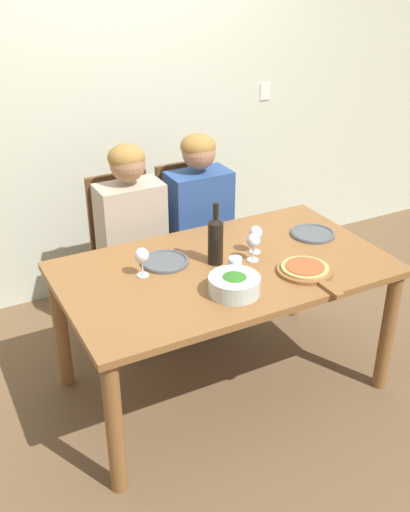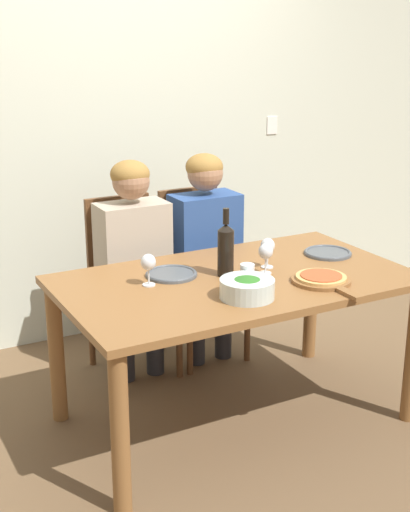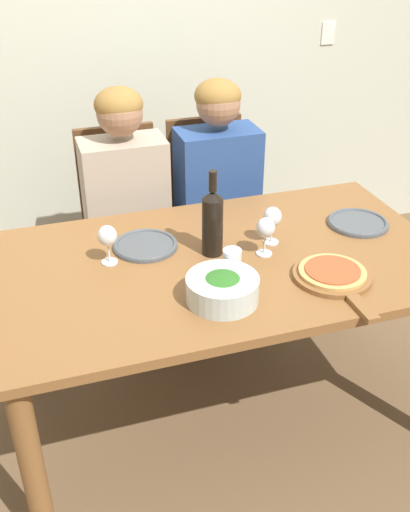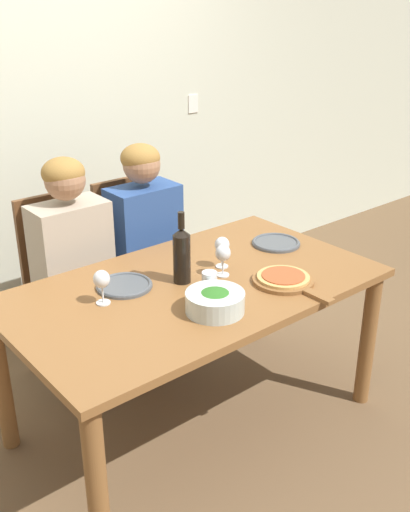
{
  "view_description": "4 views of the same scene",
  "coord_description": "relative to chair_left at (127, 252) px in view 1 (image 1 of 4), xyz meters",
  "views": [
    {
      "loc": [
        -1.32,
        -2.31,
        2.19
      ],
      "look_at": [
        -0.1,
        0.03,
        0.82
      ],
      "focal_mm": 42.0,
      "sensor_mm": 36.0,
      "label": 1
    },
    {
      "loc": [
        -1.64,
        -2.73,
        1.87
      ],
      "look_at": [
        -0.13,
        0.07,
        0.86
      ],
      "focal_mm": 50.0,
      "sensor_mm": 36.0,
      "label": 2
    },
    {
      "loc": [
        -0.64,
        -1.79,
        1.89
      ],
      "look_at": [
        -0.08,
        -0.03,
        0.79
      ],
      "focal_mm": 42.0,
      "sensor_mm": 36.0,
      "label": 3
    },
    {
      "loc": [
        -1.49,
        -1.87,
        1.93
      ],
      "look_at": [
        0.06,
        -0.01,
        0.88
      ],
      "focal_mm": 42.0,
      "sensor_mm": 36.0,
      "label": 4
    }
  ],
  "objects": [
    {
      "name": "dining_table",
      "position": [
        0.23,
        -0.81,
        0.13
      ],
      "size": [
        1.66,
        0.96,
        0.75
      ],
      "color": "brown",
      "rests_on": "ground"
    },
    {
      "name": "broccoli_bowl",
      "position": [
        0.14,
        -1.06,
        0.28
      ],
      "size": [
        0.24,
        0.24,
        0.09
      ],
      "color": "silver",
      "rests_on": "dining_table"
    },
    {
      "name": "back_wall",
      "position": [
        0.23,
        0.59,
        0.83
      ],
      "size": [
        10.0,
        0.06,
        2.7
      ],
      "color": "beige",
      "rests_on": "ground"
    },
    {
      "name": "water_tumbler",
      "position": [
        0.22,
        -0.93,
        0.28
      ],
      "size": [
        0.07,
        0.07,
        0.1
      ],
      "color": "silver",
      "rests_on": "dining_table"
    },
    {
      "name": "wine_glass_centre",
      "position": [
        0.38,
        -0.83,
        0.34
      ],
      "size": [
        0.07,
        0.07,
        0.15
      ],
      "color": "silver",
      "rests_on": "dining_table"
    },
    {
      "name": "wine_glass_left",
      "position": [
        -0.18,
        -0.71,
        0.34
      ],
      "size": [
        0.07,
        0.07,
        0.15
      ],
      "color": "silver",
      "rests_on": "dining_table"
    },
    {
      "name": "pizza_on_board",
      "position": [
        0.55,
        -1.06,
        0.25
      ],
      "size": [
        0.28,
        0.42,
        0.04
      ],
      "color": "brown",
      "rests_on": "dining_table"
    },
    {
      "name": "person_man",
      "position": [
        0.45,
        -0.12,
        0.22
      ],
      "size": [
        0.47,
        0.51,
        1.22
      ],
      "color": "#28282D",
      "rests_on": "ground"
    },
    {
      "name": "dinner_plate_right",
      "position": [
        0.84,
        -0.72,
        0.24
      ],
      "size": [
        0.25,
        0.25,
        0.02
      ],
      "color": "#4C5156",
      "rests_on": "dining_table"
    },
    {
      "name": "chair_left",
      "position": [
        0.0,
        0.0,
        0.0
      ],
      "size": [
        0.42,
        0.42,
        0.99
      ],
      "color": "brown",
      "rests_on": "ground"
    },
    {
      "name": "ground_plane",
      "position": [
        0.23,
        -0.81,
        -0.52
      ],
      "size": [
        40.0,
        40.0,
        0.0
      ],
      "primitive_type": "plane",
      "color": "brown"
    },
    {
      "name": "person_woman",
      "position": [
        -0.0,
        -0.12,
        0.22
      ],
      "size": [
        0.47,
        0.51,
        1.22
      ],
      "color": "#28282D",
      "rests_on": "ground"
    },
    {
      "name": "wine_glass_right",
      "position": [
        0.44,
        -0.75,
        0.34
      ],
      "size": [
        0.07,
        0.07,
        0.15
      ],
      "color": "silver",
      "rests_on": "dining_table"
    },
    {
      "name": "dinner_plate_left",
      "position": [
        -0.03,
        -0.64,
        0.24
      ],
      "size": [
        0.25,
        0.25,
        0.02
      ],
      "color": "#4C5156",
      "rests_on": "dining_table"
    },
    {
      "name": "wine_bottle",
      "position": [
        0.2,
        -0.76,
        0.37
      ],
      "size": [
        0.08,
        0.08,
        0.33
      ],
      "color": "black",
      "rests_on": "dining_table"
    },
    {
      "name": "chair_right",
      "position": [
        0.45,
        0.0,
        0.0
      ],
      "size": [
        0.42,
        0.42,
        0.99
      ],
      "color": "brown",
      "rests_on": "ground"
    }
  ]
}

